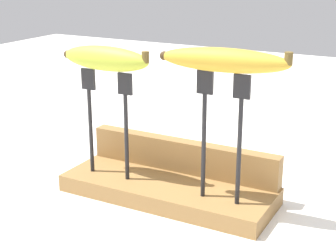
{
  "coord_description": "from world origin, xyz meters",
  "views": [
    {
      "loc": [
        0.39,
        -0.72,
        0.39
      ],
      "look_at": [
        0.0,
        0.0,
        0.13
      ],
      "focal_mm": 56.02,
      "sensor_mm": 36.0,
      "label": 1
    }
  ],
  "objects_px": {
    "fork_stand_left": "(108,114)",
    "banana_raised_right": "(224,60)",
    "fork_stand_right": "(222,127)",
    "banana_raised_left": "(105,58)"
  },
  "relations": [
    {
      "from": "fork_stand_left",
      "to": "fork_stand_right",
      "type": "xyz_separation_m",
      "value": [
        0.21,
        0.0,
        0.01
      ]
    },
    {
      "from": "banana_raised_right",
      "to": "fork_stand_right",
      "type": "bearing_deg",
      "value": 5.78
    },
    {
      "from": "fork_stand_left",
      "to": "banana_raised_left",
      "type": "distance_m",
      "value": 0.1
    },
    {
      "from": "fork_stand_left",
      "to": "banana_raised_right",
      "type": "xyz_separation_m",
      "value": [
        0.21,
        -0.0,
        0.11
      ]
    },
    {
      "from": "fork_stand_right",
      "to": "banana_raised_left",
      "type": "distance_m",
      "value": 0.23
    },
    {
      "from": "fork_stand_right",
      "to": "banana_raised_right",
      "type": "distance_m",
      "value": 0.1
    },
    {
      "from": "fork_stand_left",
      "to": "banana_raised_left",
      "type": "xyz_separation_m",
      "value": [
        -0.0,
        0.0,
        0.1
      ]
    },
    {
      "from": "fork_stand_left",
      "to": "banana_raised_right",
      "type": "height_order",
      "value": "banana_raised_right"
    },
    {
      "from": "fork_stand_left",
      "to": "fork_stand_right",
      "type": "bearing_deg",
      "value": 0.0
    },
    {
      "from": "fork_stand_right",
      "to": "fork_stand_left",
      "type": "bearing_deg",
      "value": -180.0
    }
  ]
}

